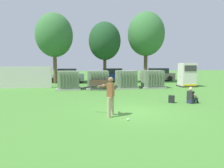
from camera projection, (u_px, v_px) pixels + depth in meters
ground_plane at (132, 112)px, 10.08m from camera, size 96.00×96.00×0.00m
fence_panel at (25, 77)px, 19.23m from camera, size 4.80×0.12×2.00m
transformer_west at (69, 80)px, 18.36m from camera, size 2.10×1.70×1.62m
transformer_mid_west at (98, 80)px, 18.58m from camera, size 2.10×1.70×1.62m
transformer_mid_east at (126, 80)px, 19.17m from camera, size 2.10×1.70×1.62m
transformer_east at (152, 79)px, 19.44m from camera, size 2.10×1.70×1.62m
generator_enclosure at (187, 75)px, 20.43m from camera, size 1.60×1.40×2.30m
park_bench at (100, 84)px, 17.71m from camera, size 1.84×0.67×0.92m
batter at (109, 94)px, 9.24m from camera, size 1.54×0.97×1.74m
sports_ball at (128, 119)px, 8.63m from camera, size 0.09×0.09×0.09m
seated_spectator at (192, 97)px, 12.20m from camera, size 0.79×0.66×0.96m
backpack at (172, 99)px, 12.36m from camera, size 0.38×0.37×0.44m
tree_left at (54, 35)px, 23.14m from camera, size 4.06×4.06×7.76m
tree_center_left at (105, 41)px, 23.78m from camera, size 3.62×3.62×6.91m
tree_center_right at (146, 34)px, 24.57m from camera, size 4.30×4.30×8.22m
parked_car_leftmost at (22, 76)px, 24.42m from camera, size 4.39×2.33×1.62m
parked_car_left_of_center at (67, 76)px, 24.95m from camera, size 4.26×2.04×1.62m
parked_car_right_of_center at (112, 75)px, 26.11m from camera, size 4.36×2.25×1.62m
parked_car_rightmost at (158, 75)px, 26.84m from camera, size 4.39×2.35×1.62m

